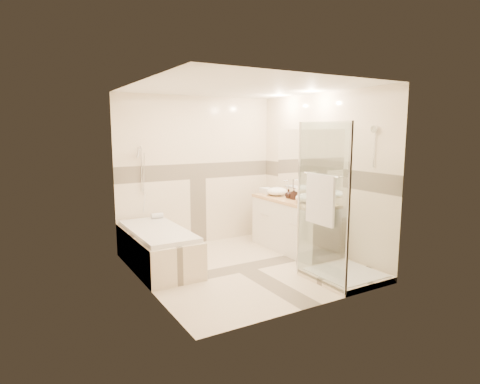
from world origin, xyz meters
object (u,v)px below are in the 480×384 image
amenity_bottle_b (288,194)px  vanity (293,225)px  vessel_sink_near (277,191)px  shower_enclosure (336,241)px  bathtub (158,246)px  amenity_bottle_a (294,194)px  vessel_sink_far (307,198)px

amenity_bottle_b → vanity: bearing=-80.2°
vanity → vessel_sink_near: 0.66m
shower_enclosure → vessel_sink_near: shower_enclosure is taller
vessel_sink_near → vanity: bearing=-87.4°
bathtub → vessel_sink_near: vessel_sink_near is taller
shower_enclosure → amenity_bottle_a: shower_enclosure is taller
shower_enclosure → vessel_sink_far: shower_enclosure is taller
shower_enclosure → vessel_sink_far: bearing=73.4°
vessel_sink_near → vessel_sink_far: bearing=-90.0°
shower_enclosure → amenity_bottle_a: size_ratio=11.09×
vanity → amenity_bottle_a: bearing=-129.2°
vessel_sink_far → vessel_sink_near: bearing=90.0°
shower_enclosure → vessel_sink_near: (0.27, 1.70, 0.42)m
vessel_sink_near → amenity_bottle_b: size_ratio=2.41×
bathtub → vessel_sink_far: 2.33m
amenity_bottle_a → amenity_bottle_b: bearing=90.0°
amenity_bottle_b → bathtub: bearing=173.7°
vanity → amenity_bottle_b: (-0.02, 0.12, 0.50)m
vessel_sink_near → amenity_bottle_b: amenity_bottle_b is taller
shower_enclosure → amenity_bottle_b: (0.27, 1.39, 0.42)m
bathtub → shower_enclosure: (1.86, -1.62, 0.20)m
vessel_sink_near → vessel_sink_far: vessel_sink_far is taller
shower_enclosure → amenity_bottle_a: (0.27, 1.25, 0.44)m
bathtub → vanity: (2.15, -0.35, 0.12)m
vessel_sink_near → amenity_bottle_a: bearing=-90.0°
vessel_sink_near → bathtub: bearing=-177.7°
bathtub → vanity: bearing=-9.2°
bathtub → vessel_sink_far: (2.13, -0.71, 0.62)m
bathtub → vessel_sink_near: 2.22m
amenity_bottle_a → amenity_bottle_b: amenity_bottle_a is taller
vanity → amenity_bottle_a: 0.52m
bathtub → amenity_bottle_b: amenity_bottle_b is taller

